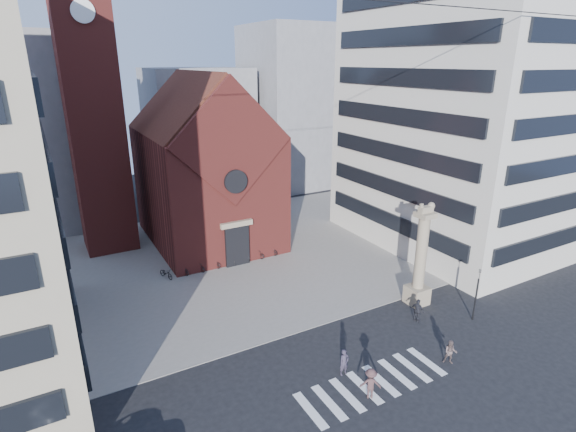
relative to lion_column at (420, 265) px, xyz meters
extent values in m
plane|color=black|center=(-10.01, -3.00, -3.46)|extent=(120.00, 120.00, 0.00)
cube|color=gray|center=(-10.01, 16.00, -3.43)|extent=(46.00, 30.00, 0.05)
cube|color=maroon|center=(-10.01, 22.00, 2.54)|extent=(12.00, 16.00, 12.00)
cube|color=#55271B|center=(-10.01, 22.40, 8.54)|extent=(12.00, 15.40, 12.00)
cube|color=maroon|center=(-10.01, 14.05, 8.54)|extent=(11.76, 0.50, 11.76)
cylinder|color=black|center=(-10.01, 13.60, 5.04)|extent=(2.20, 0.30, 2.20)
cube|color=black|center=(-10.01, 13.85, -1.46)|extent=(2.40, 0.30, 4.00)
cube|color=gray|center=(-10.01, 13.80, 0.84)|extent=(3.20, 0.40, 0.50)
cube|color=maroon|center=(-20.01, 25.00, 11.54)|extent=(5.00, 5.00, 30.00)
cylinder|color=white|center=(-20.01, 22.40, 19.54)|extent=(2.00, 0.20, 2.00)
cube|color=#BDB8AB|center=(13.99, 9.00, 12.54)|extent=(18.00, 22.00, 32.00)
cube|color=gray|center=(-4.01, 42.00, 5.54)|extent=(14.00, 12.00, 18.00)
cube|color=gray|center=(11.99, 39.00, 8.54)|extent=(16.00, 14.00, 24.00)
cube|color=gray|center=(-0.01, 0.00, -2.71)|extent=(1.60, 1.60, 1.50)
cylinder|color=gray|center=(-0.01, 0.00, 1.04)|extent=(0.90, 0.90, 6.00)
cube|color=gray|center=(-0.01, 0.00, 4.24)|extent=(1.30, 1.30, 0.40)
cube|color=gray|center=(-0.01, 0.00, 4.64)|extent=(1.20, 0.50, 0.55)
sphere|color=gray|center=(0.54, 0.00, 4.89)|extent=(0.56, 0.56, 0.56)
cube|color=gray|center=(-0.51, 0.00, 5.04)|extent=(0.25, 0.15, 0.35)
cylinder|color=black|center=(1.99, -4.00, -1.71)|extent=(0.12, 0.12, 3.50)
imported|color=black|center=(1.99, -4.00, 0.44)|extent=(0.13, 0.16, 0.80)
imported|color=#302A3A|center=(-10.49, -4.37, -2.56)|extent=(0.66, 0.43, 1.80)
imported|color=brown|center=(-3.73, -6.85, -2.61)|extent=(1.03, 1.04, 1.69)
imported|color=#24242B|center=(-1.98, -2.09, -2.52)|extent=(0.74, 1.19, 1.88)
imported|color=#472F30|center=(-10.35, -6.80, -2.48)|extent=(1.45, 1.29, 1.95)
imported|color=black|center=(-16.87, 14.44, -2.93)|extent=(1.24, 1.91, 0.95)
imported|color=black|center=(-15.33, 14.44, -2.88)|extent=(1.09, 1.81, 1.05)
imported|color=black|center=(-13.79, 14.44, -2.93)|extent=(1.24, 1.91, 0.95)
imported|color=black|center=(-12.25, 14.44, -2.88)|extent=(1.09, 1.81, 1.05)
imported|color=black|center=(-10.71, 14.44, -2.93)|extent=(1.24, 1.91, 0.95)
imported|color=black|center=(-9.18, 14.44, -2.88)|extent=(1.09, 1.81, 1.05)
imported|color=black|center=(-7.64, 14.44, -2.93)|extent=(1.24, 1.91, 0.95)
imported|color=black|center=(-6.10, 14.44, -2.88)|extent=(1.09, 1.81, 1.05)
camera|label=1|loc=(-25.15, -23.39, 15.49)|focal=28.00mm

